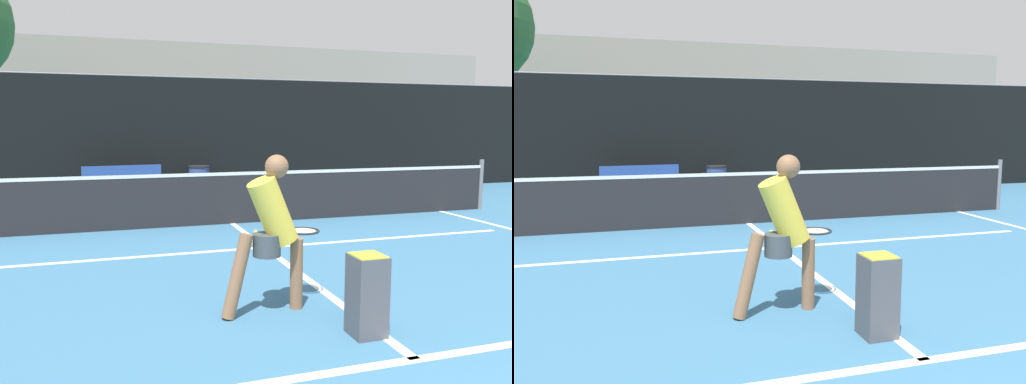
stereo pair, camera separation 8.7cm
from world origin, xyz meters
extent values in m
cube|color=white|center=(0.00, 2.15, 0.00)|extent=(11.00, 0.10, 0.01)
cube|color=white|center=(0.00, 5.87, 0.00)|extent=(8.25, 0.10, 0.01)
cube|color=white|center=(0.00, 4.97, 0.00)|extent=(0.10, 5.63, 0.01)
cylinder|color=slate|center=(5.50, 7.78, 0.53)|extent=(0.09, 0.09, 1.07)
cube|color=#232326|center=(0.00, 7.78, 0.47)|extent=(11.00, 0.02, 0.95)
cube|color=white|center=(0.00, 7.78, 0.92)|extent=(11.00, 0.03, 0.06)
cube|color=black|center=(0.00, 11.75, 1.48)|extent=(24.00, 0.06, 2.97)
cylinder|color=slate|center=(0.00, 11.75, 2.99)|extent=(24.00, 0.04, 0.04)
cylinder|color=#8C6042|center=(-0.47, 3.45, 0.35)|extent=(0.13, 0.13, 0.70)
cylinder|color=#8C6042|center=(-1.09, 3.38, 0.40)|extent=(0.33, 0.16, 0.81)
cylinder|color=#3F474C|center=(-0.79, 3.42, 0.67)|extent=(0.27, 0.27, 0.21)
cylinder|color=yellow|center=(-0.73, 3.42, 0.99)|extent=(0.51, 0.31, 0.71)
sphere|color=#8C6042|center=(-0.69, 3.43, 1.41)|extent=(0.22, 0.22, 0.22)
cylinder|color=#262628|center=(-0.61, 3.66, 0.72)|extent=(0.30, 0.06, 0.03)
torus|color=#262628|center=(-0.31, 3.69, 0.72)|extent=(0.38, 0.38, 0.02)
cylinder|color=beige|center=(-0.31, 3.69, 0.72)|extent=(0.29, 0.29, 0.01)
sphere|color=#D1E033|center=(-0.13, 6.00, 0.03)|extent=(0.07, 0.07, 0.07)
sphere|color=#D1E033|center=(0.15, 6.82, 0.03)|extent=(0.07, 0.07, 0.07)
sphere|color=#D1E033|center=(-0.54, 5.25, 0.03)|extent=(0.07, 0.07, 0.07)
cube|color=#4C4C51|center=(-0.13, 2.68, 0.35)|extent=(0.28, 0.28, 0.70)
cube|color=#D1E033|center=(-0.13, 2.68, 0.68)|extent=(0.25, 0.25, 0.06)
cube|color=#2D519E|center=(-1.79, 10.91, 0.44)|extent=(1.84, 0.50, 0.04)
cube|color=#2D519E|center=(-1.81, 11.09, 0.65)|extent=(1.81, 0.18, 0.42)
cube|color=#333338|center=(-2.52, 10.85, 0.22)|extent=(0.06, 0.32, 0.44)
cube|color=#333338|center=(-1.07, 10.97, 0.22)|extent=(0.06, 0.32, 0.44)
cylinder|color=#384C7F|center=(0.03, 11.20, 0.38)|extent=(0.50, 0.50, 0.76)
cylinder|color=black|center=(0.03, 11.20, 0.78)|extent=(0.52, 0.52, 0.04)
cube|color=silver|center=(2.08, 14.66, 0.45)|extent=(1.60, 4.01, 0.91)
cube|color=#1E2328|center=(2.08, 14.46, 1.21)|extent=(1.35, 2.40, 0.60)
cylinder|color=black|center=(2.80, 15.94, 0.30)|extent=(0.18, 0.60, 0.60)
cylinder|color=black|center=(2.80, 13.37, 0.30)|extent=(0.18, 0.60, 0.60)
cube|color=gray|center=(0.00, 24.00, 2.82)|extent=(36.00, 2.40, 5.65)
camera|label=1|loc=(-2.24, -0.95, 1.79)|focal=35.00mm
camera|label=2|loc=(-2.16, -0.97, 1.79)|focal=35.00mm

